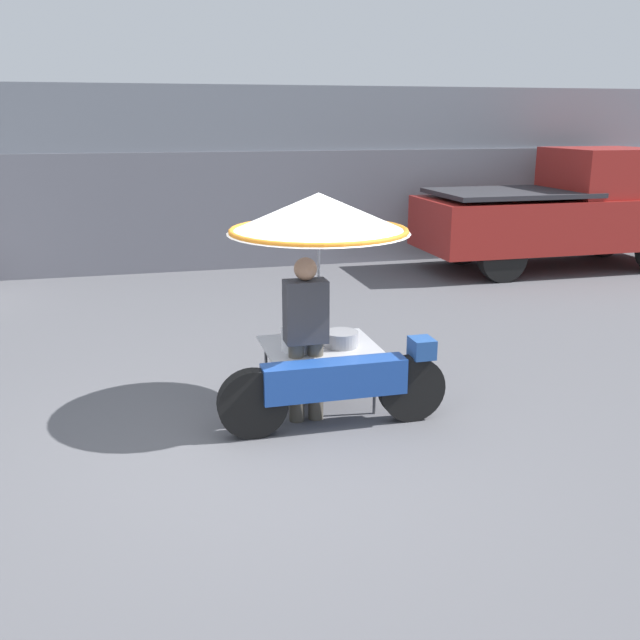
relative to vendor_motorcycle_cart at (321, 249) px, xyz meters
The scene contains 5 objects.
ground_plane 1.75m from the vendor_motorcycle_cart, 132.75° to the right, with size 36.00×36.00×0.00m, color #56565B.
shopfront_building 7.81m from the vendor_motorcycle_cart, 94.15° to the left, with size 28.00×2.06×3.26m.
vendor_motorcycle_cart is the anchor object (origin of this frame).
vendor_person 0.77m from the vendor_motorcycle_cart, 130.24° to the right, with size 0.38×0.22×1.52m.
pickup_truck 8.09m from the vendor_motorcycle_cart, 41.52° to the left, with size 5.17×1.90×2.17m.
Camera 1 is at (-1.04, -5.57, 2.69)m, focal length 40.00 mm.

